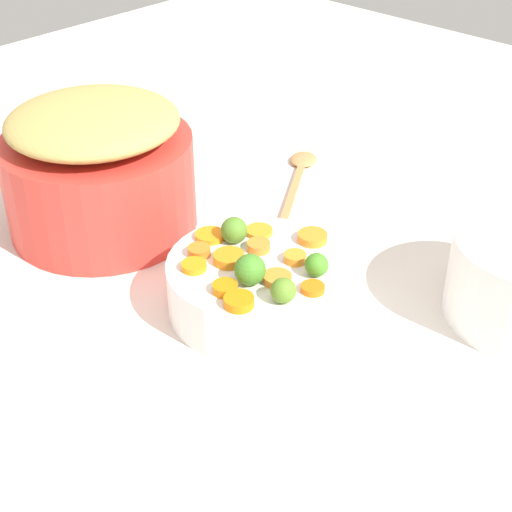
{
  "coord_description": "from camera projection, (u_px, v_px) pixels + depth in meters",
  "views": [
    {
      "loc": [
        0.54,
        0.48,
        0.63
      ],
      "look_at": [
        -0.04,
        -0.06,
        0.1
      ],
      "focal_mm": 54.28,
      "sensor_mm": 36.0,
      "label": 1
    }
  ],
  "objects": [
    {
      "name": "brussels_sprout_3",
      "position": [
        251.0,
        269.0,
        0.91
      ],
      "size": [
        0.04,
        0.04,
        0.04
      ],
      "primitive_type": "sphere",
      "color": "#428226",
      "rests_on": "serving_bowl_carrots"
    },
    {
      "name": "carrot_slice_11",
      "position": [
        259.0,
        231.0,
        1.01
      ],
      "size": [
        0.04,
        0.04,
        0.01
      ],
      "primitive_type": "cylinder",
      "rotation": [
        0.0,
        0.0,
        4.96
      ],
      "color": "orange",
      "rests_on": "serving_bowl_carrots"
    },
    {
      "name": "carrot_slice_2",
      "position": [
        239.0,
        301.0,
        0.88
      ],
      "size": [
        0.04,
        0.04,
        0.01
      ],
      "primitive_type": "cylinder",
      "rotation": [
        0.0,
        0.0,
        4.61
      ],
      "color": "orange",
      "rests_on": "serving_bowl_carrots"
    },
    {
      "name": "carrot_slice_10",
      "position": [
        295.0,
        258.0,
        0.95
      ],
      "size": [
        0.04,
        0.04,
        0.01
      ],
      "primitive_type": "cylinder",
      "rotation": [
        0.0,
        0.0,
        5.14
      ],
      "color": "orange",
      "rests_on": "serving_bowl_carrots"
    },
    {
      "name": "carrot_slice_3",
      "position": [
        229.0,
        258.0,
        0.95
      ],
      "size": [
        0.04,
        0.04,
        0.01
      ],
      "primitive_type": "cylinder",
      "rotation": [
        0.0,
        0.0,
        6.15
      ],
      "color": "orange",
      "rests_on": "serving_bowl_carrots"
    },
    {
      "name": "serving_bowl_carrots",
      "position": [
        256.0,
        286.0,
        0.97
      ],
      "size": [
        0.22,
        0.22,
        0.07
      ],
      "primitive_type": "cylinder",
      "color": "white",
      "rests_on": "tabletop"
    },
    {
      "name": "tabletop",
      "position": [
        270.0,
        347.0,
        0.94
      ],
      "size": [
        2.4,
        2.4,
        0.02
      ],
      "primitive_type": "cube",
      "color": "silver",
      "rests_on": "ground"
    },
    {
      "name": "brussels_sprout_2",
      "position": [
        234.0,
        230.0,
        0.98
      ],
      "size": [
        0.03,
        0.03,
        0.03
      ],
      "primitive_type": "sphere",
      "color": "#4F7F27",
      "rests_on": "serving_bowl_carrots"
    },
    {
      "name": "carrot_slice_1",
      "position": [
        312.0,
        237.0,
        0.99
      ],
      "size": [
        0.05,
        0.05,
        0.01
      ],
      "primitive_type": "cylinder",
      "rotation": [
        0.0,
        0.0,
        3.79
      ],
      "color": "orange",
      "rests_on": "serving_bowl_carrots"
    },
    {
      "name": "carrot_slice_4",
      "position": [
        259.0,
        246.0,
        0.97
      ],
      "size": [
        0.04,
        0.04,
        0.01
      ],
      "primitive_type": "cylinder",
      "rotation": [
        0.0,
        0.0,
        2.9
      ],
      "color": "orange",
      "rests_on": "serving_bowl_carrots"
    },
    {
      "name": "wooden_spoon",
      "position": [
        298.0,
        178.0,
        1.28
      ],
      "size": [
        0.28,
        0.19,
        0.01
      ],
      "color": "#BB824C",
      "rests_on": "tabletop"
    },
    {
      "name": "carrot_slice_6",
      "position": [
        194.0,
        266.0,
        0.94
      ],
      "size": [
        0.04,
        0.04,
        0.01
      ],
      "primitive_type": "cylinder",
      "rotation": [
        0.0,
        0.0,
        0.72
      ],
      "color": "orange",
      "rests_on": "serving_bowl_carrots"
    },
    {
      "name": "carrot_slice_5",
      "position": [
        210.0,
        236.0,
        1.0
      ],
      "size": [
        0.04,
        0.04,
        0.01
      ],
      "primitive_type": "cylinder",
      "rotation": [
        0.0,
        0.0,
        6.25
      ],
      "color": "orange",
      "rests_on": "serving_bowl_carrots"
    },
    {
      "name": "carrot_slice_9",
      "position": [
        277.0,
        278.0,
        0.92
      ],
      "size": [
        0.05,
        0.05,
        0.01
      ],
      "primitive_type": "cylinder",
      "rotation": [
        0.0,
        0.0,
        5.65
      ],
      "color": "orange",
      "rests_on": "serving_bowl_carrots"
    },
    {
      "name": "carrot_slice_7",
      "position": [
        225.0,
        288.0,
        0.9
      ],
      "size": [
        0.03,
        0.03,
        0.01
      ],
      "primitive_type": "cylinder",
      "rotation": [
        0.0,
        0.0,
        0.14
      ],
      "color": "orange",
      "rests_on": "serving_bowl_carrots"
    },
    {
      "name": "brussels_sprout_1",
      "position": [
        281.0,
        292.0,
        0.88
      ],
      "size": [
        0.03,
        0.03,
        0.03
      ],
      "primitive_type": "sphere",
      "color": "#598427",
      "rests_on": "serving_bowl_carrots"
    },
    {
      "name": "metal_pot",
      "position": [
        100.0,
        183.0,
        1.12
      ],
      "size": [
        0.27,
        0.27,
        0.14
      ],
      "primitive_type": "cylinder",
      "color": "red",
      "rests_on": "tabletop"
    },
    {
      "name": "carrot_slice_8",
      "position": [
        313.0,
        288.0,
        0.9
      ],
      "size": [
        0.04,
        0.04,
        0.01
      ],
      "primitive_type": "cylinder",
      "rotation": [
        0.0,
        0.0,
        5.77
      ],
      "color": "orange",
      "rests_on": "serving_bowl_carrots"
    },
    {
      "name": "carrot_slice_0",
      "position": [
        201.0,
        250.0,
        0.97
      ],
      "size": [
        0.04,
        0.04,
        0.01
      ],
      "primitive_type": "cylinder",
      "rotation": [
        0.0,
        0.0,
        5.44
      ],
      "color": "orange",
      "rests_on": "serving_bowl_carrots"
    },
    {
      "name": "brussels_sprout_0",
      "position": [
        317.0,
        265.0,
        0.92
      ],
      "size": [
        0.03,
        0.03,
        0.03
      ],
      "primitive_type": "sphere",
      "color": "#448624",
      "rests_on": "serving_bowl_carrots"
    },
    {
      "name": "stuffing_mound",
      "position": [
        93.0,
        121.0,
        1.07
      ],
      "size": [
        0.24,
        0.24,
        0.05
      ],
      "primitive_type": "ellipsoid",
      "color": "tan",
      "rests_on": "metal_pot"
    }
  ]
}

